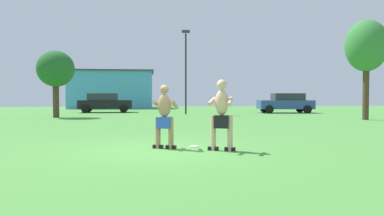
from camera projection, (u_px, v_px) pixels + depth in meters
ground_plane at (161, 150)px, 9.02m from camera, size 80.00×80.00×0.00m
player_near at (222, 113)px, 8.85m from camera, size 0.74×0.75×1.73m
player_in_blue at (164, 115)px, 9.23m from camera, size 0.71×0.72×1.61m
frisbee at (194, 146)px, 9.55m from camera, size 0.24×0.24×0.03m
car_blue_near_post at (286, 103)px, 29.41m from camera, size 4.43×2.31×1.58m
car_black_mid_lot at (105, 103)px, 30.22m from camera, size 4.36×2.14×1.58m
lamp_post at (186, 63)px, 27.12m from camera, size 0.60×0.24×6.24m
outbuilding_behind_lot at (113, 90)px, 41.70m from camera, size 9.28×7.15×4.20m
tree_right_field at (56, 70)px, 22.82m from camera, size 2.29×2.29×4.19m
tree_behind_players at (366, 47)px, 20.61m from camera, size 2.31×2.31×5.65m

